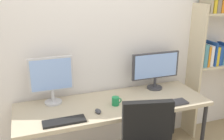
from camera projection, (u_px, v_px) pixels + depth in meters
wall_back at (101, 43)px, 2.91m from camera, size 4.43×0.11×2.60m
desk at (114, 107)px, 2.73m from camera, size 2.03×0.68×0.74m
bookshelf at (217, 50)px, 3.27m from camera, size 0.83×0.28×1.90m
monitor_left at (51, 78)px, 2.63m from camera, size 0.44×0.18×0.50m
monitor_right at (156, 68)px, 3.01m from camera, size 0.59×0.18×0.44m
keyboard_left at (64, 121)px, 2.33m from camera, size 0.39×0.13×0.02m
keyboard_right at (171, 103)px, 2.69m from camera, size 0.35×0.13×0.02m
computer_mouse at (98, 111)px, 2.51m from camera, size 0.06×0.10×0.03m
coffee_mug at (116, 101)px, 2.65m from camera, size 0.11×0.08×0.09m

